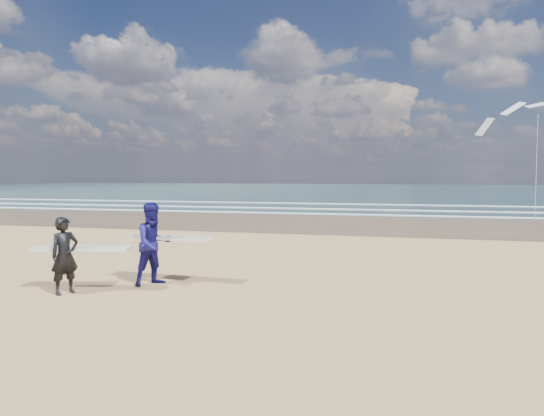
# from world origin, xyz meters

# --- Properties ---
(ocean) EXTENTS (220.00, 100.00, 0.02)m
(ocean) POSITION_xyz_m (20.00, 72.00, 0.01)
(ocean) COLOR #1A373A
(ocean) RESTS_ON ground
(surfer_near) EXTENTS (2.26, 1.24, 1.72)m
(surfer_near) POSITION_xyz_m (-0.92, 0.29, 0.88)
(surfer_near) COLOR black
(surfer_near) RESTS_ON ground
(surfer_far) EXTENTS (2.23, 1.31, 1.99)m
(surfer_far) POSITION_xyz_m (0.56, 1.55, 1.00)
(surfer_far) COLOR #110E51
(surfer_far) RESTS_ON ground
(kite_1) EXTENTS (6.88, 4.86, 8.49)m
(kite_1) POSITION_xyz_m (14.88, 24.74, 5.04)
(kite_1) COLOR slate
(kite_1) RESTS_ON ground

